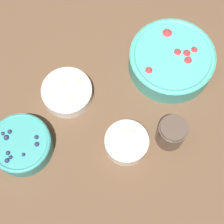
{
  "coord_description": "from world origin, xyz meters",
  "views": [
    {
      "loc": [
        0.08,
        -0.36,
        1.01
      ],
      "look_at": [
        0.02,
        -0.01,
        0.04
      ],
      "focal_mm": 60.0,
      "sensor_mm": 36.0,
      "label": 1
    }
  ],
  "objects_px": {
    "jar_chocolate": "(171,133)",
    "bowl_bananas": "(67,92)",
    "bowl_blueberries": "(21,145)",
    "bowl_strawberries": "(172,59)",
    "bowl_cream": "(127,142)"
  },
  "relations": [
    {
      "from": "bowl_strawberries",
      "to": "bowl_cream",
      "type": "height_order",
      "value": "bowl_strawberries"
    },
    {
      "from": "bowl_blueberries",
      "to": "bowl_cream",
      "type": "bearing_deg",
      "value": 11.94
    },
    {
      "from": "bowl_cream",
      "to": "jar_chocolate",
      "type": "bearing_deg",
      "value": 20.11
    },
    {
      "from": "bowl_bananas",
      "to": "bowl_strawberries",
      "type": "bearing_deg",
      "value": 27.92
    },
    {
      "from": "bowl_blueberries",
      "to": "bowl_cream",
      "type": "relative_size",
      "value": 1.37
    },
    {
      "from": "jar_chocolate",
      "to": "bowl_cream",
      "type": "bearing_deg",
      "value": -159.89
    },
    {
      "from": "jar_chocolate",
      "to": "bowl_bananas",
      "type": "bearing_deg",
      "value": 166.0
    },
    {
      "from": "bowl_bananas",
      "to": "bowl_blueberries",
      "type": "bearing_deg",
      "value": -115.76
    },
    {
      "from": "bowl_strawberries",
      "to": "bowl_bananas",
      "type": "relative_size",
      "value": 1.72
    },
    {
      "from": "bowl_blueberries",
      "to": "jar_chocolate",
      "type": "bearing_deg",
      "value": 14.39
    },
    {
      "from": "bowl_strawberries",
      "to": "jar_chocolate",
      "type": "xyz_separation_m",
      "value": [
        0.03,
        -0.23,
        0.0
      ]
    },
    {
      "from": "bowl_blueberries",
      "to": "bowl_bananas",
      "type": "xyz_separation_m",
      "value": [
        0.09,
        0.18,
        -0.01
      ]
    },
    {
      "from": "bowl_blueberries",
      "to": "jar_chocolate",
      "type": "height_order",
      "value": "jar_chocolate"
    },
    {
      "from": "bowl_strawberries",
      "to": "bowl_bananas",
      "type": "bearing_deg",
      "value": -152.08
    },
    {
      "from": "bowl_strawberries",
      "to": "jar_chocolate",
      "type": "distance_m",
      "value": 0.23
    }
  ]
}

